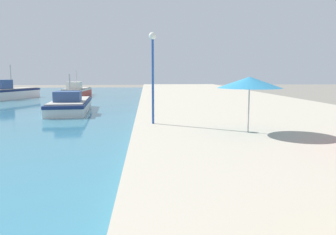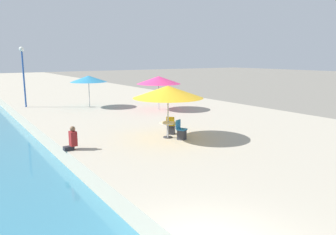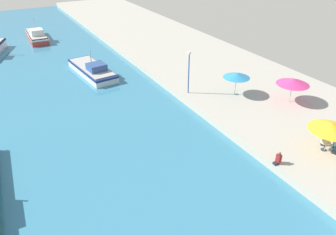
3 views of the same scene
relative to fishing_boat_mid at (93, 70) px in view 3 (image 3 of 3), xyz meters
The scene contains 11 objects.
quay_promenade 14.11m from the fishing_boat_mid, 10.90° to the left, with size 16.00×90.00×0.76m.
fishing_boat_mid is the anchor object (origin of this frame).
fishing_boat_distant 19.58m from the fishing_boat_mid, 100.16° to the left, with size 2.82×8.46×3.63m.
cafe_umbrella_pink 28.08m from the fishing_boat_mid, 67.91° to the right, with size 3.29×3.29×2.50m.
cafe_umbrella_white 23.66m from the fishing_boat_mid, 51.31° to the right, with size 3.20×3.20×2.44m.
cafe_umbrella_striped 18.23m from the fishing_boat_mid, 52.87° to the right, with size 2.76×2.76×2.41m.
cafe_table 27.92m from the fishing_boat_mid, 67.72° to the right, with size 0.80×0.80×0.74m.
cafe_chair_left 28.63m from the fishing_boat_mid, 67.58° to the right, with size 0.55×0.57×0.91m.
cafe_chair_right 27.66m from the fishing_boat_mid, 66.32° to the right, with size 0.59×0.59×0.91m.
person_at_quay 26.08m from the fishing_boat_mid, 76.39° to the right, with size 0.54×0.36×0.99m.
lamppost 13.93m from the fishing_boat_mid, 59.78° to the right, with size 0.36×0.36×4.56m.
Camera 3 is at (-16.14, -4.12, 15.62)m, focal length 35.00 mm.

